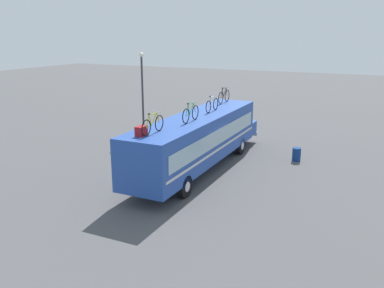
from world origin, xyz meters
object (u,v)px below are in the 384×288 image
Objects in this scene: trash_bin at (297,154)px; street_lamp at (142,87)px; rooftop_bicycle_4 at (224,96)px; luggage_bag_1 at (141,131)px; rooftop_bicycle_2 at (191,113)px; rooftop_bicycle_3 at (212,105)px; bus at (199,138)px; rooftop_bicycle_1 at (153,125)px.

trash_bin is 0.13× the size of street_lamp.
luggage_bag_1 is at bearing 179.65° from rooftop_bicycle_4.
rooftop_bicycle_3 is at bearing 1.86° from rooftop_bicycle_2.
bus is at bearing 171.71° from rooftop_bicycle_3.
rooftop_bicycle_2 is at bearing -169.79° from bus.
rooftop_bicycle_2 is (-1.58, -0.29, 1.62)m from bus.
rooftop_bicycle_3 reaches higher than luggage_bag_1.
trash_bin is (8.31, -4.58, -2.99)m from rooftop_bicycle_1.
rooftop_bicycle_3 is at bearing -2.83° from rooftop_bicycle_1.
street_lamp is (6.73, 7.03, 0.10)m from rooftop_bicycle_2.
trash_bin is at bearing -96.30° from rooftop_bicycle_4.
rooftop_bicycle_2 is (3.48, -0.62, 0.19)m from luggage_bag_1.
rooftop_bicycle_4 is at bearing 3.72° from bus.
rooftop_bicycle_3 is (5.83, -0.29, -0.02)m from rooftop_bicycle_1.
rooftop_bicycle_2 is 5.93m from rooftop_bicycle_4.
rooftop_bicycle_3 is at bearing -171.08° from rooftop_bicycle_4.
rooftop_bicycle_3 is 7.92m from street_lamp.
trash_bin is (5.38, -4.19, -2.99)m from rooftop_bicycle_2.
trash_bin is (2.48, -4.29, -2.97)m from rooftop_bicycle_3.
rooftop_bicycle_1 is at bearing -178.80° from rooftop_bicycle_4.
rooftop_bicycle_1 is 1.06× the size of rooftop_bicycle_3.
luggage_bag_1 is 0.67× the size of trash_bin.
luggage_bag_1 is at bearing 151.47° from trash_bin.
luggage_bag_1 is 0.63m from rooftop_bicycle_1.
luggage_bag_1 reaches higher than trash_bin.
luggage_bag_1 is 0.29× the size of rooftop_bicycle_4.
rooftop_bicycle_4 reaches higher than luggage_bag_1.
bus is at bearing -127.36° from street_lamp.
rooftop_bicycle_4 reaches higher than bus.
rooftop_bicycle_1 is at bearing 151.16° from trash_bin.
rooftop_bicycle_1 is at bearing 177.17° from rooftop_bicycle_3.
rooftop_bicycle_3 reaches higher than trash_bin.
rooftop_bicycle_1 is 8.84m from rooftop_bicycle_4.
bus reaches higher than trash_bin.
bus is at bearing 10.21° from rooftop_bicycle_2.
bus is at bearing -176.28° from rooftop_bicycle_4.
rooftop_bicycle_1 is 5.83m from rooftop_bicycle_3.
trash_bin is at bearing -28.84° from rooftop_bicycle_1.
luggage_bag_1 is 0.29× the size of rooftop_bicycle_2.
bus is 4.63m from rooftop_bicycle_4.
bus is 7.22× the size of rooftop_bicycle_4.
luggage_bag_1 is 12.06m from street_lamp.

